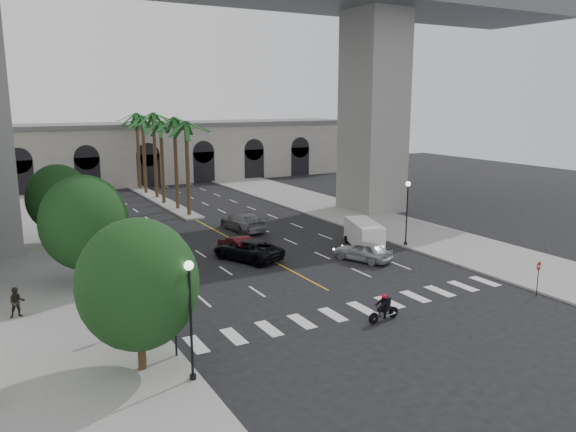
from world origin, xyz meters
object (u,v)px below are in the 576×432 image
object	(u,v)px
motorcycle_rider	(385,308)
car_d	(243,222)
traffic_signal_near	(174,307)
pedestrian_b	(17,302)
car_b	(238,245)
cargo_van	(364,234)
lamp_post_left_far	(94,218)
traffic_signal_far	(150,283)
car_c	(247,250)
lamp_post_left_near	(190,310)
car_e	(150,234)
pedestrian_a	(157,323)
lamp_post_right	(407,208)
car_a	(363,251)
do_not_enter_sign	(538,271)

from	to	relation	value
motorcycle_rider	car_d	size ratio (longest dim) A/B	0.37
traffic_signal_near	pedestrian_b	world-z (taller)	traffic_signal_near
car_b	cargo_van	world-z (taller)	cargo_van
lamp_post_left_far	motorcycle_rider	size ratio (longest dim) A/B	2.52
traffic_signal_far	car_c	size ratio (longest dim) A/B	0.65
traffic_signal_far	car_d	world-z (taller)	traffic_signal_far
lamp_post_left_near	car_e	xyz separation A→B (m)	(4.96, 24.37, -2.45)
car_b	pedestrian_b	world-z (taller)	pedestrian_b
pedestrian_a	pedestrian_b	size ratio (longest dim) A/B	0.93
lamp_post_right	car_d	distance (m)	15.00
car_a	pedestrian_b	world-z (taller)	pedestrian_b
traffic_signal_far	pedestrian_b	bearing A→B (deg)	141.99
pedestrian_a	car_e	bearing A→B (deg)	48.65
lamp_post_left_far	car_b	size ratio (longest dim) A/B	1.21
lamp_post_right	car_b	size ratio (longest dim) A/B	1.21
lamp_post_right	car_a	bearing A→B (deg)	-163.06
lamp_post_left_near	lamp_post_left_far	bearing A→B (deg)	90.00
car_a	pedestrian_b	bearing A→B (deg)	-22.42
traffic_signal_near	motorcycle_rider	xyz separation A→B (m)	(11.27, -1.07, -1.82)
lamp_post_left_far	pedestrian_b	world-z (taller)	lamp_post_left_far
lamp_post_right	traffic_signal_near	world-z (taller)	lamp_post_right
car_e	motorcycle_rider	bearing A→B (deg)	126.71
traffic_signal_far	car_d	size ratio (longest dim) A/B	0.63
lamp_post_left_near	car_d	bearing A→B (deg)	61.09
lamp_post_right	pedestrian_a	world-z (taller)	lamp_post_right
lamp_post_left_near	lamp_post_right	distance (m)	26.25
car_c	motorcycle_rider	bearing A→B (deg)	71.70
car_b	traffic_signal_far	bearing A→B (deg)	45.52
car_b	car_c	world-z (taller)	car_c
car_b	pedestrian_b	size ratio (longest dim) A/B	2.61
lamp_post_right	motorcycle_rider	bearing A→B (deg)	-134.65
car_c	lamp_post_left_near	bearing A→B (deg)	33.64
car_a	pedestrian_a	distance (m)	18.53
car_b	car_e	bearing A→B (deg)	-57.15
car_b	cargo_van	bearing A→B (deg)	158.45
traffic_signal_far	car_e	distance (m)	18.60
car_c	pedestrian_a	xyz separation A→B (m)	(-10.00, -10.89, 0.15)
lamp_post_left_near	lamp_post_right	xyz separation A→B (m)	(22.80, 13.00, 0.00)
do_not_enter_sign	car_d	bearing A→B (deg)	97.36
car_c	pedestrian_b	size ratio (longest dim) A/B	3.33
traffic_signal_near	car_c	xyz separation A→B (m)	(9.80, 13.24, -1.73)
lamp_post_left_near	pedestrian_a	bearing A→B (deg)	91.18
lamp_post_right	motorcycle_rider	size ratio (longest dim) A/B	2.52
traffic_signal_near	motorcycle_rider	size ratio (longest dim) A/B	1.72
traffic_signal_far	car_c	distance (m)	13.58
lamp_post_left_near	car_c	size ratio (longest dim) A/B	0.95
lamp_post_left_near	lamp_post_left_far	distance (m)	21.00
car_b	lamp_post_left_far	bearing A→B (deg)	-22.43
traffic_signal_near	car_a	xyz separation A→B (m)	(17.16, 8.81, -1.76)
car_b	cargo_van	xyz separation A→B (m)	(9.55, -3.28, 0.48)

